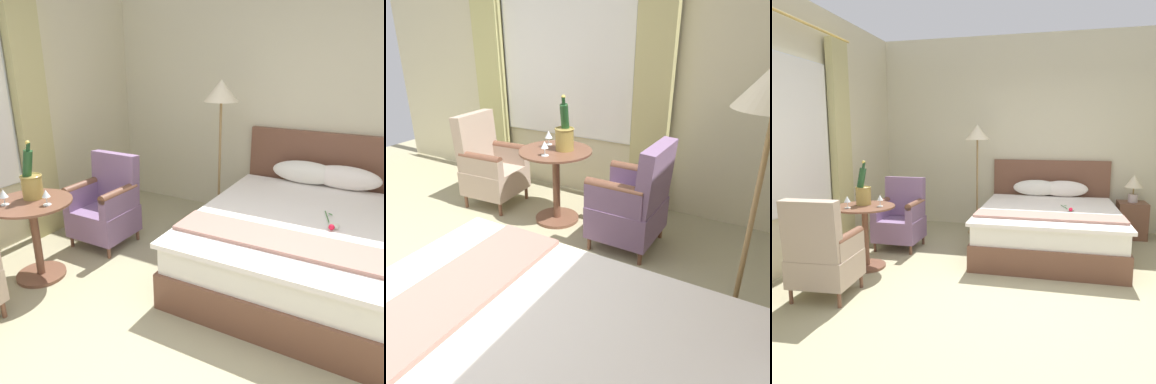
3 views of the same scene
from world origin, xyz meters
TOP-DOWN VIEW (x-y plane):
  - ground_plane at (0.00, 0.00)m, footprint 6.88×6.88m
  - wall_headboard_side at (0.00, 2.75)m, footprint 5.35×0.12m
  - wall_window_side at (-2.66, 0.00)m, footprint 0.27×5.50m
  - bed at (0.18, 1.60)m, footprint 1.81×2.27m
  - nightstand at (1.38, 2.39)m, footprint 0.42×0.39m
  - bedside_lamp at (1.38, 2.39)m, footprint 0.26×0.26m
  - floor_lamp_brass at (-0.90, 2.12)m, footprint 0.37×0.37m
  - side_table_round at (-1.85, 0.33)m, footprint 0.69×0.69m
  - champagne_bucket at (-1.90, 0.40)m, footprint 0.18×0.18m
  - wine_glass_near_bucket at (-1.97, 0.18)m, footprint 0.07×0.07m
  - wine_glass_near_edge at (-1.66, 0.34)m, footprint 0.07×0.07m
  - armchair_by_window at (-1.77, 1.16)m, footprint 0.59×0.58m
  - armchair_facing_bed at (-1.84, -0.50)m, footprint 0.59×0.59m

SIDE VIEW (x-z plane):
  - ground_plane at x=0.00m, z-range 0.00..0.00m
  - nightstand at x=1.38m, z-range 0.00..0.54m
  - bed at x=0.18m, z-range -0.24..0.88m
  - armchair_by_window at x=-1.77m, z-range -0.06..0.88m
  - armchair_facing_bed at x=-1.84m, z-range -0.06..0.91m
  - side_table_round at x=-1.85m, z-range 0.07..0.80m
  - bedside_lamp at x=1.38m, z-range 0.60..1.01m
  - wine_glass_near_edge at x=-1.66m, z-range 0.75..0.89m
  - wine_glass_near_bucket at x=-1.97m, z-range 0.75..0.89m
  - champagne_bucket at x=-1.90m, z-range 0.62..1.13m
  - floor_lamp_brass at x=-0.90m, z-range 0.59..2.26m
  - wall_window_side at x=-2.66m, z-range -0.01..3.05m
  - wall_headboard_side at x=0.00m, z-range 0.00..3.07m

